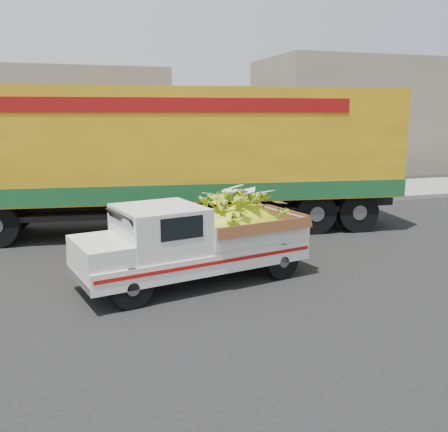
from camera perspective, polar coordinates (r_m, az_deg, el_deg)
name	(u,v)px	position (r m, az deg, el deg)	size (l,w,h in m)	color
ground	(255,282)	(9.58, 3.53, -7.56)	(100.00, 100.00, 0.00)	black
curb	(176,211)	(16.20, -5.53, 0.62)	(60.00, 0.25, 0.15)	gray
sidewalk	(164,200)	(18.23, -6.92, 1.80)	(60.00, 4.00, 0.14)	gray
building_right	(385,117)	(30.03, 17.91, 10.76)	(14.00, 6.00, 6.00)	gray
pickup_truck	(209,238)	(9.54, -1.72, -2.51)	(4.57, 2.49, 1.52)	black
semi_trailer	(180,153)	(13.47, -5.01, 7.20)	(12.05, 4.01, 3.80)	black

